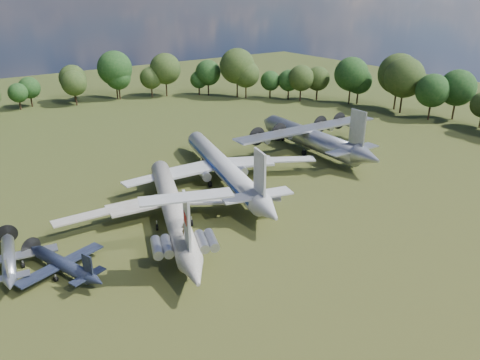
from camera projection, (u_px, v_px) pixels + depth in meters
ground at (182, 211)px, 77.44m from camera, size 300.00×300.00×0.00m
il62_airliner at (172, 210)px, 72.72m from camera, size 49.19×55.52×4.52m
tu104_jet at (223, 170)px, 87.80m from camera, size 48.89×57.86×5.00m
an12_transport at (310, 141)px, 104.09m from camera, size 39.06×43.14×5.41m
small_prop_west at (64, 267)px, 59.79m from camera, size 16.66×19.41×2.41m
small_prop_northwest at (9, 261)px, 61.04m from camera, size 14.73×18.36×2.43m
person_on_il62 at (184, 229)px, 60.21m from camera, size 0.80×0.78×1.86m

